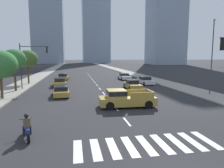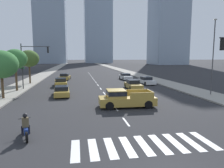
# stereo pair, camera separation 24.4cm
# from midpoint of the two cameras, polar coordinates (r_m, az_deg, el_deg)

# --- Properties ---
(sidewalk_east) EXTENTS (4.00, 260.00, 0.15)m
(sidewalk_east) POSITION_cam_midpoint_polar(r_m,az_deg,el_deg) (39.82, 13.22, 0.69)
(sidewalk_east) COLOR gray
(sidewalk_east) RESTS_ON ground
(sidewalk_west) EXTENTS (4.00, 260.00, 0.15)m
(sidewalk_west) POSITION_cam_midpoint_polar(r_m,az_deg,el_deg) (37.55, -24.03, -0.17)
(sidewalk_west) COLOR gray
(sidewalk_west) RESTS_ON ground
(crosswalk_near) EXTENTS (7.65, 2.56, 0.01)m
(crosswalk_near) POSITION_cam_midpoint_polar(r_m,az_deg,el_deg) (11.45, 8.88, -16.54)
(crosswalk_near) COLOR silver
(crosswalk_near) RESTS_ON ground
(lane_divider_center) EXTENTS (0.14, 50.00, 0.01)m
(lane_divider_center) POSITION_cam_midpoint_polar(r_m,az_deg,el_deg) (38.29, -5.08, 0.49)
(lane_divider_center) COLOR silver
(lane_divider_center) RESTS_ON ground
(motorcycle_lead) EXTENTS (0.91, 2.07, 1.49)m
(motorcycle_lead) POSITION_cam_midpoint_polar(r_m,az_deg,el_deg) (12.95, -23.32, -11.43)
(motorcycle_lead) COLOR black
(motorcycle_lead) RESTS_ON ground
(pickup_truck) EXTENTS (5.30, 2.21, 1.67)m
(pickup_truck) POSITION_cam_midpoint_polar(r_m,az_deg,el_deg) (19.11, 3.19, -4.11)
(pickup_truck) COLOR #B28E38
(pickup_truck) RESTS_ON ground
(sedan_gold_0) EXTENTS (2.05, 4.69, 1.21)m
(sedan_gold_0) POSITION_cam_midpoint_polar(r_m,az_deg,el_deg) (25.49, -14.38, -1.97)
(sedan_gold_0) COLOR #B28E38
(sedan_gold_0) RESTS_ON ground
(sedan_gold_1) EXTENTS (2.30, 4.92, 1.34)m
(sedan_gold_1) POSITION_cam_midpoint_polar(r_m,az_deg,el_deg) (33.99, -14.73, 0.42)
(sedan_gold_1) COLOR #B28E38
(sedan_gold_1) RESTS_ON ground
(sedan_white_2) EXTENTS (2.04, 4.51, 1.30)m
(sedan_white_2) POSITION_cam_midpoint_polar(r_m,az_deg,el_deg) (43.09, 3.30, 2.09)
(sedan_white_2) COLOR silver
(sedan_white_2) RESTS_ON ground
(sedan_gold_3) EXTENTS (2.28, 4.46, 1.30)m
(sedan_gold_3) POSITION_cam_midpoint_polar(r_m,az_deg,el_deg) (43.56, -13.67, 1.93)
(sedan_gold_3) COLOR #B28E38
(sedan_gold_3) RESTS_ON ground
(sedan_white_4) EXTENTS (1.91, 4.65, 1.27)m
(sedan_white_4) POSITION_cam_midpoint_polar(r_m,az_deg,el_deg) (36.17, 9.19, 0.94)
(sedan_white_4) COLOR silver
(sedan_white_4) RESTS_ON ground
(sedan_gold_5) EXTENTS (1.84, 4.62, 1.35)m
(sedan_gold_5) POSITION_cam_midpoint_polar(r_m,az_deg,el_deg) (30.36, 5.50, -0.19)
(sedan_gold_5) COLOR #B28E38
(sedan_gold_5) RESTS_ON ground
(traffic_signal_far) EXTENTS (4.22, 0.28, 6.45)m
(traffic_signal_far) POSITION_cam_midpoint_polar(r_m,az_deg,el_deg) (31.50, -22.15, 6.69)
(traffic_signal_far) COLOR #333335
(traffic_signal_far) RESTS_ON sidewalk_west
(street_lamp_east) EXTENTS (0.50, 0.24, 9.03)m
(street_lamp_east) POSITION_cam_midpoint_polar(r_m,az_deg,el_deg) (27.43, 26.14, 8.05)
(street_lamp_east) COLOR #3F3F42
(street_lamp_east) RESTS_ON sidewalk_east
(street_tree_nearest) EXTENTS (3.62, 3.62, 5.29)m
(street_tree_nearest) POSITION_cam_midpoint_polar(r_m,az_deg,el_deg) (25.20, -29.24, 4.81)
(street_tree_nearest) COLOR #4C3823
(street_tree_nearest) RESTS_ON sidewalk_west
(street_tree_second) EXTENTS (3.10, 3.10, 5.62)m
(street_tree_second) POSITION_cam_midpoint_polar(r_m,az_deg,el_deg) (30.27, -26.09, 6.30)
(street_tree_second) COLOR #4C3823
(street_tree_second) RESTS_ON sidewalk_west
(street_tree_third) EXTENTS (3.41, 3.41, 5.77)m
(street_tree_third) POSITION_cam_midpoint_polar(r_m,az_deg,el_deg) (38.07, -22.86, 6.60)
(street_tree_third) COLOR #4C3823
(street_tree_third) RESTS_ON sidewalk_west
(office_tower_right_skyline) EXTENTS (20.61, 22.18, 83.57)m
(office_tower_right_skyline) POSITION_cam_midpoint_polar(r_m,az_deg,el_deg) (147.57, 14.96, 21.60)
(office_tower_right_skyline) COLOR #8C9EB2
(office_tower_right_skyline) RESTS_ON ground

